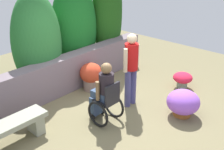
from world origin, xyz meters
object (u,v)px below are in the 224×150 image
flower_pot_purple_near (91,76)px  flower_pot_red_accent (183,103)px  person_in_wheelchair (105,95)px  person_standing_companion (131,65)px  stone_bench (6,132)px  flower_pot_small_foreground (183,79)px

flower_pot_purple_near → flower_pot_red_accent: 2.40m
person_in_wheelchair → person_standing_companion: 0.96m
stone_bench → flower_pot_small_foreground: size_ratio=3.18×
person_in_wheelchair → flower_pot_small_foreground: 2.54m
stone_bench → person_standing_companion: person_standing_companion is taller
person_in_wheelchair → flower_pot_red_accent: bearing=-39.3°
flower_pot_purple_near → flower_pot_small_foreground: 2.37m
person_standing_companion → flower_pot_small_foreground: person_standing_companion is taller
person_in_wheelchair → person_standing_companion: (0.89, 0.03, 0.36)m
person_standing_companion → flower_pot_red_accent: person_standing_companion is taller
stone_bench → person_in_wheelchair: 1.98m
stone_bench → flower_pot_small_foreground: stone_bench is taller
stone_bench → person_in_wheelchair: size_ratio=1.19×
person_in_wheelchair → person_standing_companion: bearing=3.2°
person_in_wheelchair → flower_pot_purple_near: (0.82, 1.25, -0.24)m
flower_pot_red_accent → flower_pot_small_foreground: size_ratio=1.42×
flower_pot_red_accent → flower_pot_small_foreground: 1.36m
stone_bench → flower_pot_red_accent: flower_pot_red_accent is taller
stone_bench → flower_pot_purple_near: flower_pot_purple_near is taller
person_in_wheelchair → flower_pot_purple_near: size_ratio=1.86×
stone_bench → flower_pot_small_foreground: bearing=-10.2°
stone_bench → flower_pot_red_accent: 3.60m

